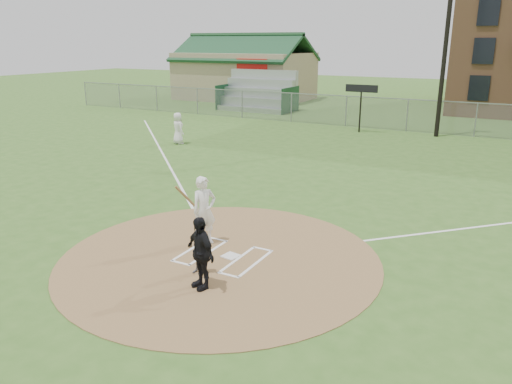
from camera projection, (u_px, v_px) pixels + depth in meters
The scene contains 14 objects.
ground at pixel (220, 259), 13.12m from camera, with size 140.00×140.00×0.00m, color #365E20.
dirt_circle at pixel (220, 258), 13.12m from camera, with size 8.40×8.40×0.02m, color olive.
home_plate at pixel (231, 256), 13.20m from camera, with size 0.41×0.41×0.03m, color silver.
foul_line_third at pixel (164, 156), 24.79m from camera, with size 0.10×24.00×0.01m, color white.
catcher at pixel (201, 255), 12.08m from camera, with size 0.49×0.38×1.01m, color gray.
umpire at pixel (200, 253), 11.32m from camera, with size 1.01×0.42×1.73m, color black.
ondeck_player at pixel (178, 128), 27.49m from camera, with size 0.84×0.55×1.73m, color white.
batters_boxes at pixel (223, 256), 13.24m from camera, with size 2.08×1.88×0.01m.
batter_at_plate at pixel (204, 211), 13.78m from camera, with size 0.90×1.07×1.94m.
outfield_fence at pixel (407, 115), 31.34m from camera, with size 56.08×0.08×2.03m.
bleachers at pixel (257, 91), 40.62m from camera, with size 6.08×3.20×3.20m.
clubhouse at pixel (245, 74), 48.38m from camera, with size 12.20×8.71×6.23m.
light_pole at pixel (448, 20), 27.96m from camera, with size 1.20×0.30×12.22m.
scoreboard_sign at pixel (361, 94), 30.56m from camera, with size 2.00×0.10×2.93m.
Camera 1 is at (6.57, -10.14, 5.49)m, focal length 35.00 mm.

